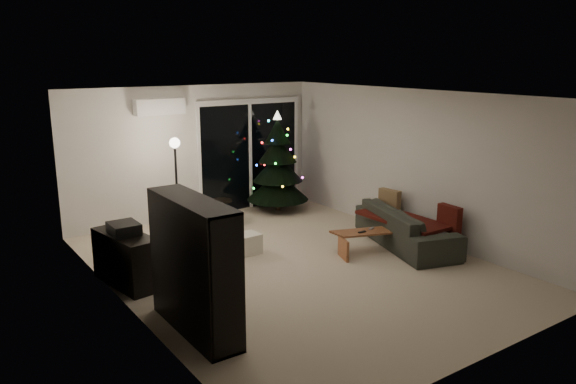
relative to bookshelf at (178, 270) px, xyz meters
name	(u,v)px	position (x,y,z in m)	size (l,w,h in m)	color
room	(265,178)	(2.71, 2.48, 0.25)	(6.50, 7.51, 2.60)	beige
bookshelf	(178,270)	(0.00, 0.00, 0.00)	(0.39, 1.53, 1.53)	black
media_cabinet	(126,259)	(0.00, 1.74, -0.41)	(0.43, 1.14, 0.71)	black
stereo	(124,228)	(0.00, 1.74, 0.02)	(0.36, 0.43, 0.15)	black
armchair	(183,227)	(1.21, 2.58, -0.38)	(0.82, 0.85, 0.77)	#453627
ottoman	(197,239)	(1.33, 2.35, -0.54)	(0.49, 0.49, 0.44)	beige
cardboard_box_a	(213,255)	(1.30, 1.75, -0.63)	(0.37, 0.28, 0.27)	silver
cardboard_box_b	(245,244)	(1.93, 1.87, -0.61)	(0.45, 0.33, 0.31)	silver
side_table	(222,213)	(2.36, 3.42, -0.53)	(0.38, 0.38, 0.48)	black
floor_lamp	(177,189)	(1.46, 3.33, 0.05)	(0.26, 0.26, 1.64)	black
sofa	(406,227)	(4.30, 0.71, -0.45)	(2.14, 0.84, 0.63)	black
sofa_throw	(402,219)	(4.20, 0.71, -0.31)	(0.67, 1.54, 0.05)	#3D0E09
cushion_a	(389,201)	(4.55, 1.36, -0.20)	(0.12, 0.41, 0.41)	#A68259
cushion_b	(449,218)	(4.55, 0.06, -0.20)	(0.12, 0.41, 0.41)	#3D0E09
coffee_table	(369,241)	(3.57, 0.81, -0.59)	(1.10, 0.39, 0.35)	#A95D35
remote_a	(362,232)	(3.42, 0.81, -0.41)	(0.14, 0.04, 0.02)	black
remote_b	(372,228)	(3.67, 0.86, -0.41)	(0.13, 0.04, 0.02)	slate
christmas_tree	(278,161)	(3.78, 3.71, 0.23)	(1.24, 1.24, 1.99)	black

